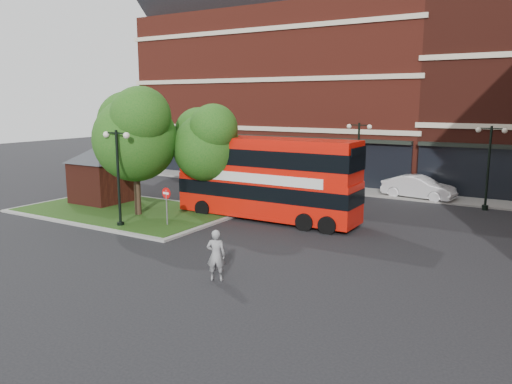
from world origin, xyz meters
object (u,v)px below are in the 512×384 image
Objects in this scene: woman at (216,255)px; car_silver at (256,173)px; bus at (266,173)px; car_white at (419,187)px.

car_silver is (-10.11, 19.50, -0.16)m from woman.
car_silver is (-6.90, 10.29, -1.78)m from bus.
woman is 21.97m from car_silver.
woman reaches higher than car_silver.
car_white is at bearing -93.33° from car_silver.
car_silver is at bearing 97.84° from car_white.
car_silver is 0.98× the size of car_white.
bus is 5.43× the size of woman.
bus reaches higher than woman.
woman is 19.67m from car_white.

